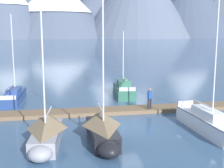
{
  "coord_description": "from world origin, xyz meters",
  "views": [
    {
      "loc": [
        -3.49,
        -20.36,
        6.77
      ],
      "look_at": [
        0.0,
        6.0,
        2.0
      ],
      "focal_mm": 49.97,
      "sensor_mm": 36.0,
      "label": 1
    }
  ],
  "objects_px": {
    "sailboat_far_berth": "(210,124)",
    "person_on_dock": "(150,97)",
    "sailboat_mid_dock_port": "(103,129)",
    "sailboat_mid_dock_starboard": "(123,89)",
    "sailboat_nearest_berth": "(15,95)",
    "sailboat_second_berth": "(46,131)"
  },
  "relations": [
    {
      "from": "sailboat_mid_dock_port",
      "to": "person_on_dock",
      "type": "relative_size",
      "value": 5.46
    },
    {
      "from": "sailboat_second_berth",
      "to": "person_on_dock",
      "type": "xyz_separation_m",
      "value": [
        7.77,
        6.28,
        0.41
      ]
    },
    {
      "from": "sailboat_nearest_berth",
      "to": "person_on_dock",
      "type": "distance_m",
      "value": 13.06
    },
    {
      "from": "sailboat_far_berth",
      "to": "person_on_dock",
      "type": "height_order",
      "value": "sailboat_far_berth"
    },
    {
      "from": "sailboat_mid_dock_port",
      "to": "sailboat_mid_dock_starboard",
      "type": "relative_size",
      "value": 1.42
    },
    {
      "from": "sailboat_mid_dock_port",
      "to": "sailboat_mid_dock_starboard",
      "type": "distance_m",
      "value": 13.45
    },
    {
      "from": "sailboat_second_berth",
      "to": "sailboat_far_berth",
      "type": "relative_size",
      "value": 1.06
    },
    {
      "from": "sailboat_mid_dock_port",
      "to": "sailboat_far_berth",
      "type": "relative_size",
      "value": 1.07
    },
    {
      "from": "sailboat_nearest_berth",
      "to": "sailboat_mid_dock_starboard",
      "type": "height_order",
      "value": "sailboat_nearest_berth"
    },
    {
      "from": "sailboat_far_berth",
      "to": "sailboat_mid_dock_port",
      "type": "bearing_deg",
      "value": -176.34
    },
    {
      "from": "sailboat_far_berth",
      "to": "person_on_dock",
      "type": "bearing_deg",
      "value": 114.39
    },
    {
      "from": "sailboat_mid_dock_starboard",
      "to": "sailboat_second_berth",
      "type": "bearing_deg",
      "value": -117.19
    },
    {
      "from": "sailboat_mid_dock_starboard",
      "to": "sailboat_far_berth",
      "type": "relative_size",
      "value": 0.75
    },
    {
      "from": "sailboat_nearest_berth",
      "to": "sailboat_mid_dock_starboard",
      "type": "distance_m",
      "value": 10.71
    },
    {
      "from": "sailboat_nearest_berth",
      "to": "sailboat_second_berth",
      "type": "height_order",
      "value": "sailboat_second_berth"
    },
    {
      "from": "sailboat_mid_dock_port",
      "to": "sailboat_mid_dock_starboard",
      "type": "xyz_separation_m",
      "value": [
        3.46,
        13.0,
        -0.16
      ]
    },
    {
      "from": "sailboat_nearest_berth",
      "to": "sailboat_second_berth",
      "type": "relative_size",
      "value": 0.88
    },
    {
      "from": "sailboat_nearest_berth",
      "to": "sailboat_mid_dock_starboard",
      "type": "relative_size",
      "value": 1.24
    },
    {
      "from": "sailboat_mid_dock_starboard",
      "to": "sailboat_nearest_berth",
      "type": "bearing_deg",
      "value": -174.39
    },
    {
      "from": "sailboat_second_berth",
      "to": "sailboat_far_berth",
      "type": "xyz_separation_m",
      "value": [
        10.33,
        0.65,
        -0.19
      ]
    },
    {
      "from": "sailboat_second_berth",
      "to": "person_on_dock",
      "type": "bearing_deg",
      "value": 38.97
    },
    {
      "from": "sailboat_second_berth",
      "to": "sailboat_mid_dock_port",
      "type": "relative_size",
      "value": 0.99
    }
  ]
}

